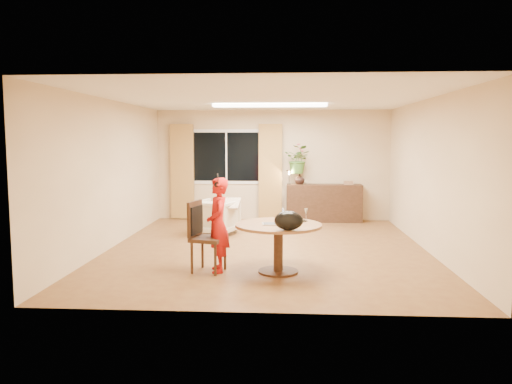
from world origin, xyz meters
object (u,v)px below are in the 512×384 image
child (218,225)px  sideboard (324,203)px  dining_chair (208,237)px  dining_table (278,234)px  armchair (216,217)px

child → sideboard: 4.92m
dining_chair → sideboard: 4.99m
dining_table → dining_chair: size_ratio=1.21×
armchair → sideboard: 2.86m
child → sideboard: bearing=144.6°
dining_chair → armchair: dining_chair is taller
child → armchair: (-0.43, 2.83, -0.33)m
child → armchair: size_ratio=1.76×
dining_table → child: child is taller
dining_chair → armchair: (-0.29, 2.85, -0.16)m
child → sideboard: size_ratio=0.78×
dining_table → armchair: 3.12m
dining_chair → sideboard: (1.99, 4.58, -0.08)m
sideboard → armchair: bearing=-142.8°
child → sideboard: child is taller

